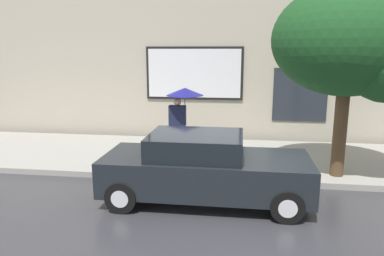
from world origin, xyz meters
name	(u,v)px	position (x,y,z in m)	size (l,w,h in m)	color
ground_plane	(247,202)	(0.00, 0.00, 0.00)	(60.00, 60.00, 0.00)	#333338
sidewalk	(246,158)	(0.00, 3.00, 0.07)	(20.00, 4.00, 0.15)	gray
building_facade	(248,41)	(-0.01, 5.50, 3.49)	(20.00, 0.67, 7.00)	#B2A893
parked_car	(204,168)	(-0.92, -0.02, 0.72)	(4.32, 1.84, 1.47)	black
fire_hydrant	(235,152)	(-0.29, 1.99, 0.54)	(0.30, 0.44, 0.79)	white
pedestrian_with_umbrella	(183,101)	(-1.87, 3.01, 1.75)	(1.09, 1.09, 1.97)	black
street_tree	(356,44)	(2.37, 1.54, 3.31)	(3.47, 2.95, 4.57)	#4C3823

